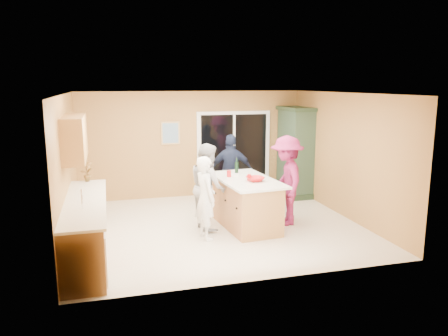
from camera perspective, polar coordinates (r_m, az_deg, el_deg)
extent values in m
plane|color=beige|center=(8.73, -0.78, -7.60)|extent=(5.50, 5.50, 0.00)
cube|color=white|center=(8.27, -0.83, 9.72)|extent=(5.50, 5.00, 0.10)
cube|color=tan|center=(10.82, -4.11, 3.09)|extent=(5.50, 0.10, 2.60)
cube|color=tan|center=(6.07, 5.08, -3.23)|extent=(5.50, 0.10, 2.60)
cube|color=tan|center=(8.18, -19.81, -0.12)|extent=(0.10, 5.00, 2.60)
cube|color=tan|center=(9.46, 15.55, 1.57)|extent=(0.10, 5.00, 2.60)
cube|color=#A96D41|center=(7.50, -17.60, -7.68)|extent=(0.60, 3.00, 0.90)
cube|color=white|center=(6.48, -17.84, -11.16)|extent=(0.62, 0.60, 0.72)
cube|color=silver|center=(7.37, -17.69, -4.21)|extent=(0.65, 3.05, 0.04)
cylinder|color=silver|center=(6.84, -18.06, -3.92)|extent=(0.02, 0.02, 0.30)
cube|color=#A96D41|center=(7.88, -18.92, 3.77)|extent=(0.35, 1.60, 0.75)
cube|color=white|center=(11.07, 1.28, 2.00)|extent=(1.90, 0.05, 2.10)
cube|color=black|center=(11.06, 1.30, 1.98)|extent=(1.70, 0.03, 1.94)
cube|color=white|center=(11.05, 1.31, 1.98)|extent=(0.06, 0.04, 1.94)
cube|color=silver|center=(11.09, 2.07, 1.75)|extent=(0.02, 0.03, 0.12)
cube|color=tan|center=(10.67, -7.02, 4.55)|extent=(0.46, 0.03, 0.56)
cube|color=teal|center=(10.66, -7.01, 4.55)|extent=(0.38, 0.02, 0.48)
cube|color=#A96D41|center=(8.57, 2.89, -4.72)|extent=(0.98, 1.70, 0.93)
cube|color=silver|center=(8.46, 2.92, -1.56)|extent=(1.16, 1.92, 0.04)
cube|color=black|center=(8.70, 2.86, -7.33)|extent=(0.89, 1.61, 0.11)
cube|color=#203421|center=(11.24, 9.16, -3.13)|extent=(0.61, 1.16, 0.13)
cube|color=#2E4534|center=(11.04, 9.32, 2.07)|extent=(0.55, 1.10, 2.06)
cube|color=#203421|center=(10.92, 9.50, 7.64)|extent=(0.64, 1.21, 0.09)
imported|color=white|center=(7.87, -2.44, -3.92)|extent=(0.46, 0.61, 1.52)
imported|color=#B0B0B2|center=(8.43, -2.11, -2.39)|extent=(0.67, 0.84, 1.67)
imported|color=#182236|center=(9.80, 0.97, -0.46)|extent=(1.05, 0.67, 1.67)
imported|color=#8E1E52|center=(8.74, 8.18, -1.62)|extent=(0.85, 1.25, 1.78)
imported|color=red|center=(8.26, 4.10, -1.45)|extent=(0.36, 0.36, 0.08)
imported|color=#9D150F|center=(8.70, -17.52, -0.30)|extent=(0.25, 0.19, 0.43)
cylinder|color=red|center=(8.61, 0.65, -0.75)|extent=(0.09, 0.09, 0.13)
cylinder|color=red|center=(8.32, 3.30, -1.22)|extent=(0.10, 0.10, 0.11)
cylinder|color=black|center=(8.96, 1.66, 0.06)|extent=(0.07, 0.07, 0.23)
cylinder|color=black|center=(8.93, 1.66, 1.05)|extent=(0.03, 0.03, 0.09)
cylinder|color=silver|center=(8.81, 1.39, -0.85)|extent=(0.25, 0.25, 0.01)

